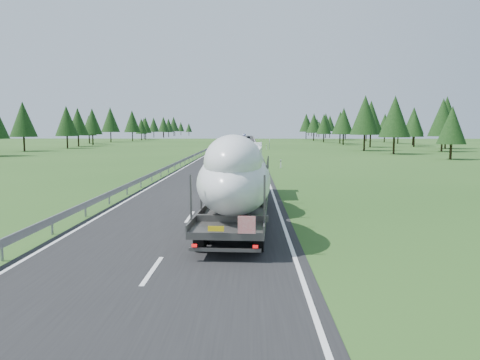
{
  "coord_description": "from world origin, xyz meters",
  "views": [
    {
      "loc": [
        3.07,
        -23.17,
        4.42
      ],
      "look_at": [
        2.55,
        -0.32,
        1.93
      ],
      "focal_mm": 35.0,
      "sensor_mm": 36.0,
      "label": 1
    }
  ],
  "objects_px": {
    "distant_van": "(233,140)",
    "distant_car_dark": "(249,137)",
    "distant_car_blue": "(244,135)",
    "boat_truck": "(240,174)",
    "highway_sign": "(269,141)"
  },
  "relations": [
    {
      "from": "distant_van",
      "to": "distant_car_dark",
      "type": "distance_m",
      "value": 73.52
    },
    {
      "from": "distant_van",
      "to": "distant_car_blue",
      "type": "bearing_deg",
      "value": 94.68
    },
    {
      "from": "distant_car_dark",
      "to": "boat_truck",
      "type": "bearing_deg",
      "value": -89.4
    },
    {
      "from": "boat_truck",
      "to": "highway_sign",
      "type": "bearing_deg",
      "value": 86.67
    },
    {
      "from": "highway_sign",
      "to": "distant_car_dark",
      "type": "bearing_deg",
      "value": 92.41
    },
    {
      "from": "distant_car_blue",
      "to": "distant_car_dark",
      "type": "bearing_deg",
      "value": -87.36
    },
    {
      "from": "highway_sign",
      "to": "boat_truck",
      "type": "bearing_deg",
      "value": -93.33
    },
    {
      "from": "highway_sign",
      "to": "boat_truck",
      "type": "distance_m",
      "value": 80.0
    },
    {
      "from": "distant_car_dark",
      "to": "distant_car_blue",
      "type": "height_order",
      "value": "distant_car_blue"
    },
    {
      "from": "boat_truck",
      "to": "distant_car_blue",
      "type": "distance_m",
      "value": 280.08
    },
    {
      "from": "highway_sign",
      "to": "distant_van",
      "type": "relative_size",
      "value": 0.44
    },
    {
      "from": "boat_truck",
      "to": "distant_car_blue",
      "type": "height_order",
      "value": "boat_truck"
    },
    {
      "from": "distant_car_dark",
      "to": "distant_car_blue",
      "type": "relative_size",
      "value": 0.79
    },
    {
      "from": "distant_car_dark",
      "to": "distant_car_blue",
      "type": "bearing_deg",
      "value": 92.75
    },
    {
      "from": "boat_truck",
      "to": "distant_car_blue",
      "type": "xyz_separation_m",
      "value": [
        -3.63,
        280.05,
        -1.39
      ]
    }
  ]
}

